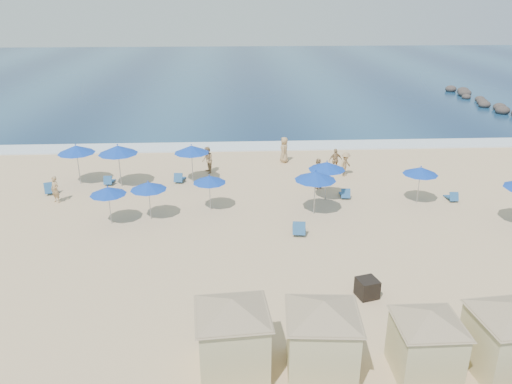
% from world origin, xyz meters
% --- Properties ---
extents(ground, '(160.00, 160.00, 0.00)m').
position_xyz_m(ground, '(0.00, 0.00, 0.00)').
color(ground, '#D5B387').
rests_on(ground, ground).
extents(ocean, '(160.00, 80.00, 0.06)m').
position_xyz_m(ocean, '(0.00, 55.00, 0.03)').
color(ocean, '#0D284C').
rests_on(ocean, ground).
extents(surf_line, '(160.00, 2.50, 0.08)m').
position_xyz_m(surf_line, '(0.00, 15.50, 0.04)').
color(surf_line, white).
rests_on(surf_line, ground).
extents(rock_jetty, '(2.56, 26.66, 0.96)m').
position_xyz_m(rock_jetty, '(24.01, 24.90, 0.36)').
color(rock_jetty, '#2D2726').
rests_on(rock_jetty, ground).
extents(trash_bin, '(0.93, 0.93, 0.76)m').
position_xyz_m(trash_bin, '(2.09, -5.37, 0.38)').
color(trash_bin, black).
rests_on(trash_bin, ground).
extents(cabana_0, '(4.56, 4.56, 2.87)m').
position_xyz_m(cabana_0, '(-3.19, -9.17, 1.64)').
color(cabana_0, beige).
rests_on(cabana_0, ground).
extents(cabana_1, '(4.51, 4.51, 2.84)m').
position_xyz_m(cabana_1, '(-0.45, -9.38, 1.63)').
color(cabana_1, beige).
rests_on(cabana_1, ground).
extents(cabana_2, '(4.07, 4.07, 2.55)m').
position_xyz_m(cabana_2, '(2.73, -9.65, 1.46)').
color(cabana_2, beige).
rests_on(cabana_2, ground).
extents(cabana_3, '(4.39, 4.39, 2.77)m').
position_xyz_m(cabana_3, '(5.26, -9.68, 1.59)').
color(cabana_3, beige).
rests_on(cabana_3, ground).
extents(umbrella_0, '(2.27, 2.27, 2.58)m').
position_xyz_m(umbrella_0, '(-12.59, 7.98, 2.24)').
color(umbrella_0, '#A5A8AD').
rests_on(umbrella_0, ground).
extents(umbrella_1, '(1.84, 1.84, 2.10)m').
position_xyz_m(umbrella_1, '(-9.39, 1.95, 1.82)').
color(umbrella_1, '#A5A8AD').
rests_on(umbrella_1, ground).
extents(umbrella_2, '(2.38, 2.38, 2.71)m').
position_xyz_m(umbrella_2, '(-9.94, 7.38, 2.35)').
color(umbrella_2, '#A5A8AD').
rests_on(umbrella_2, ground).
extents(umbrella_3, '(1.89, 1.89, 2.15)m').
position_xyz_m(umbrella_3, '(-7.42, 2.42, 1.87)').
color(umbrella_3, '#A5A8AD').
rests_on(umbrella_3, ground).
extents(umbrella_4, '(2.18, 2.18, 2.48)m').
position_xyz_m(umbrella_4, '(-5.56, 7.93, 2.15)').
color(umbrella_4, '#A5A8AD').
rests_on(umbrella_4, ground).
extents(umbrella_5, '(1.80, 1.80, 2.05)m').
position_xyz_m(umbrella_5, '(-4.32, 3.48, 1.78)').
color(umbrella_5, '#A5A8AD').
rests_on(umbrella_5, ground).
extents(umbrella_6, '(2.22, 2.22, 2.52)m').
position_xyz_m(umbrella_6, '(1.29, 2.61, 2.19)').
color(umbrella_6, '#A5A8AD').
rests_on(umbrella_6, ground).
extents(umbrella_7, '(2.09, 2.09, 2.38)m').
position_xyz_m(umbrella_7, '(2.26, 4.56, 2.07)').
color(umbrella_7, '#A5A8AD').
rests_on(umbrella_7, ground).
extents(umbrella_8, '(1.95, 1.95, 2.22)m').
position_xyz_m(umbrella_8, '(7.40, 3.84, 1.92)').
color(umbrella_8, '#A5A8AD').
rests_on(umbrella_8, ground).
extents(beach_chair_0, '(1.08, 1.54, 0.77)m').
position_xyz_m(beach_chair_0, '(-13.97, 6.49, 0.27)').
color(beach_chair_0, '#25568B').
rests_on(beach_chair_0, ground).
extents(beach_chair_1, '(0.52, 1.14, 0.63)m').
position_xyz_m(beach_chair_1, '(-10.78, 7.80, 0.22)').
color(beach_chair_1, '#25568B').
rests_on(beach_chair_1, ground).
extents(beach_chair_2, '(0.70, 1.28, 0.67)m').
position_xyz_m(beach_chair_2, '(-6.42, 7.99, 0.23)').
color(beach_chair_2, '#25568B').
rests_on(beach_chair_2, ground).
extents(beach_chair_3, '(0.78, 1.46, 0.77)m').
position_xyz_m(beach_chair_3, '(0.16, 0.32, 0.27)').
color(beach_chair_3, '#25568B').
rests_on(beach_chair_3, ground).
extents(beach_chair_4, '(0.63, 1.22, 0.65)m').
position_xyz_m(beach_chair_4, '(3.48, 4.84, 0.22)').
color(beach_chair_4, '#25568B').
rests_on(beach_chair_4, ground).
extents(beach_chair_5, '(0.53, 1.13, 0.61)m').
position_xyz_m(beach_chair_5, '(9.53, 4.07, 0.21)').
color(beach_chair_5, '#25568B').
rests_on(beach_chair_5, ground).
extents(beachgoer_0, '(0.68, 0.61, 1.56)m').
position_xyz_m(beachgoer_0, '(-13.11, 4.98, 0.78)').
color(beachgoer_0, tan).
rests_on(beachgoer_0, ground).
extents(beachgoer_1, '(0.89, 1.02, 1.77)m').
position_xyz_m(beachgoer_1, '(-4.68, 9.58, 0.88)').
color(beachgoer_1, tan).
rests_on(beachgoer_1, ground).
extents(beachgoer_2, '(1.19, 0.97, 1.90)m').
position_xyz_m(beachgoer_2, '(2.09, 6.42, 0.95)').
color(beachgoer_2, tan).
rests_on(beachgoer_2, ground).
extents(beachgoer_3, '(1.12, 1.15, 1.58)m').
position_xyz_m(beachgoer_3, '(4.29, 8.53, 0.79)').
color(beachgoer_3, tan).
rests_on(beachgoer_3, ground).
extents(beachgoer_4, '(0.72, 0.97, 1.81)m').
position_xyz_m(beachgoer_4, '(0.61, 11.60, 0.91)').
color(beachgoer_4, tan).
rests_on(beachgoer_4, ground).
extents(beachgoer_5, '(0.99, 0.57, 1.58)m').
position_xyz_m(beachgoer_5, '(3.81, 9.43, 0.79)').
color(beachgoer_5, tan).
rests_on(beachgoer_5, ground).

